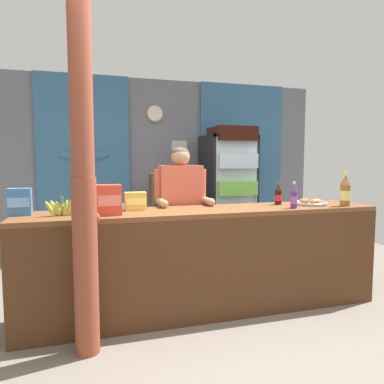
{
  "coord_description": "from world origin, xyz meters",
  "views": [
    {
      "loc": [
        -1.09,
        -2.55,
        1.4
      ],
      "look_at": [
        -0.12,
        0.72,
        1.09
      ],
      "focal_mm": 32.79,
      "sensor_mm": 36.0,
      "label": 1
    }
  ],
  "objects": [
    {
      "name": "ground_plane",
      "position": [
        0.0,
        1.09,
        0.0
      ],
      "size": [
        7.09,
        7.09,
        0.0
      ],
      "primitive_type": "plane",
      "color": "slate"
    },
    {
      "name": "timber_post",
      "position": [
        -1.13,
        0.01,
        1.22
      ],
      "size": [
        0.19,
        0.17,
        2.56
      ],
      "color": "brown",
      "rests_on": "ground"
    },
    {
      "name": "snack_box_crackers",
      "position": [
        -0.94,
        0.36,
        1.08
      ],
      "size": [
        0.2,
        0.13,
        0.25
      ],
      "color": "#E5422D",
      "rests_on": "stall_counter"
    },
    {
      "name": "snack_box_biscuit",
      "position": [
        -1.63,
        0.55,
        1.06
      ],
      "size": [
        0.18,
        0.11,
        0.22
      ],
      "color": "#3D75B7",
      "rests_on": "stall_counter"
    },
    {
      "name": "pastry_tray",
      "position": [
        1.03,
        0.47,
        0.97
      ],
      "size": [
        0.34,
        0.34,
        0.07
      ],
      "color": "#BCBCC1",
      "rests_on": "stall_counter"
    },
    {
      "name": "plastic_lawn_chair",
      "position": [
        -0.69,
        1.69,
        0.49
      ],
      "size": [
        0.6,
        0.6,
        0.86
      ],
      "color": "silver",
      "rests_on": "ground"
    },
    {
      "name": "snack_box_instant_noodle",
      "position": [
        -0.69,
        0.59,
        1.03
      ],
      "size": [
        0.19,
        0.11,
        0.16
      ],
      "color": "#EAD14C",
      "rests_on": "stall_counter"
    },
    {
      "name": "shopkeeper",
      "position": [
        -0.19,
        0.91,
        0.97
      ],
      "size": [
        0.54,
        0.42,
        1.53
      ],
      "color": "#28282D",
      "rests_on": "ground"
    },
    {
      "name": "back_wall_curtained",
      "position": [
        0.02,
        2.77,
        1.34
      ],
      "size": [
        4.96,
        0.22,
        2.6
      ],
      "color": "slate",
      "rests_on": "ground"
    },
    {
      "name": "banana_bunch",
      "position": [
        -1.3,
        0.43,
        1.02
      ],
      "size": [
        0.28,
        0.07,
        0.16
      ],
      "color": "#B7C647",
      "rests_on": "stall_counter"
    },
    {
      "name": "bottle_shelf_rack",
      "position": [
        -0.01,
        2.39,
        0.64
      ],
      "size": [
        0.48,
        0.28,
        1.21
      ],
      "color": "brown",
      "rests_on": "ground"
    },
    {
      "name": "soda_bottle_iced_tea",
      "position": [
        1.3,
        0.29,
        1.09
      ],
      "size": [
        0.1,
        0.1,
        0.33
      ],
      "color": "brown",
      "rests_on": "stall_counter"
    },
    {
      "name": "stall_counter",
      "position": [
        -0.06,
        0.35,
        0.59
      ],
      "size": [
        3.28,
        0.59,
        0.95
      ],
      "color": "brown",
      "rests_on": "ground"
    },
    {
      "name": "soda_bottle_cola",
      "position": [
        0.74,
        0.57,
        1.05
      ],
      "size": [
        0.07,
        0.07,
        0.22
      ],
      "color": "black",
      "rests_on": "stall_counter"
    },
    {
      "name": "soda_bottle_grape_soda",
      "position": [
        0.73,
        0.28,
        1.06
      ],
      "size": [
        0.06,
        0.06,
        0.25
      ],
      "color": "#56286B",
      "rests_on": "stall_counter"
    },
    {
      "name": "drink_fridge",
      "position": [
        0.87,
        2.19,
        1.02
      ],
      "size": [
        0.69,
        0.76,
        1.86
      ],
      "color": "black",
      "rests_on": "ground"
    }
  ]
}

